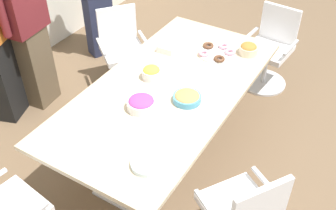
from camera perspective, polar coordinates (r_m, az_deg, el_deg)
The scene contains 12 objects.
ground_plane at distance 4.00m, azimuth 0.00°, elevation -6.16°, with size 10.00×10.00×0.01m, color brown.
conference_table at distance 3.58m, azimuth 0.00°, elevation 0.93°, with size 2.40×1.20×0.75m.
office_chair_0 at distance 4.78m, azimuth 14.22°, elevation 7.30°, with size 0.59×0.59×0.91m.
office_chair_1 at distance 4.64m, azimuth -6.45°, elevation 7.26°, with size 0.76×0.76×0.91m.
person_standing_2 at distance 4.26m, azimuth -19.47°, elevation 11.09°, with size 0.62×0.27×1.86m.
snack_bowl_cookies at distance 3.33m, azimuth 2.72°, elevation 1.10°, with size 0.24×0.24×0.08m.
snack_bowl_chips_yellow at distance 3.59m, azimuth -2.36°, elevation 4.64°, with size 0.17×0.17×0.12m.
snack_bowl_pretzels at distance 4.00m, azimuth 11.34°, elevation 7.82°, with size 0.18×0.18×0.11m.
snack_bowl_candy_mix at distance 3.25m, azimuth -3.81°, elevation 0.27°, with size 0.24×0.24×0.11m.
donut_platter at distance 3.98m, azimuth 6.94°, elevation 7.47°, with size 0.36×0.36×0.04m.
plate_stack at distance 2.82m, azimuth -2.99°, elevation -8.35°, with size 0.23×0.23×0.04m.
napkin_pile at distance 3.99m, azimuth 0.09°, elevation 8.16°, with size 0.18×0.18×0.06m, color white.
Camera 1 is at (-2.41, -1.44, 2.85)m, focal length 42.95 mm.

